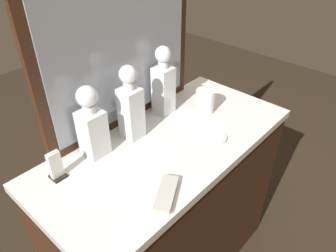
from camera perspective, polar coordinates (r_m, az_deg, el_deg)
name	(u,v)px	position (r m, az deg, el deg)	size (l,w,h in m)	color
dresser	(168,212)	(1.60, 0.00, -14.93)	(1.11, 0.53, 0.85)	#381E11
dresser_mirror	(121,46)	(1.29, -8.35, 13.86)	(0.76, 0.03, 0.68)	#381E11
crystal_decanter_far_right	(92,128)	(1.22, -13.24, -0.34)	(0.09, 0.09, 0.29)	white
crystal_decanter_far_left	(163,87)	(1.43, -0.82, 6.93)	(0.08, 0.08, 0.31)	white
crystal_decanter_center	(131,110)	(1.28, -6.58, 2.89)	(0.08, 0.08, 0.31)	white
crystal_tumbler_center	(205,102)	(1.48, 6.54, 4.27)	(0.09, 0.09, 0.11)	white
silver_brush_right	(166,194)	(1.08, -0.30, -11.93)	(0.16, 0.13, 0.02)	#B7A88C
porcelain_dish	(217,138)	(1.33, 8.60, -2.12)	(0.08, 0.08, 0.01)	silver
napkin_holder	(56,167)	(1.19, -19.20, -6.90)	(0.05, 0.05, 0.11)	black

